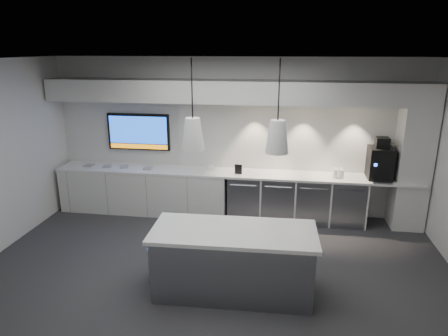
% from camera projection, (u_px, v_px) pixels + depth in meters
% --- Properties ---
extents(floor, '(7.00, 7.00, 0.00)m').
position_uv_depth(floor, '(212.00, 276.00, 5.74)').
color(floor, '#303032').
rests_on(floor, ground).
extents(ceiling, '(7.00, 7.00, 0.00)m').
position_uv_depth(ceiling, '(210.00, 61.00, 4.87)').
color(ceiling, black).
rests_on(ceiling, wall_back).
extents(wall_back, '(7.00, 0.00, 7.00)m').
position_uv_depth(wall_back, '(234.00, 137.00, 7.67)').
color(wall_back, silver).
rests_on(wall_back, floor).
extents(wall_front, '(7.00, 0.00, 7.00)m').
position_uv_depth(wall_front, '(151.00, 282.00, 2.94)').
color(wall_front, silver).
rests_on(wall_front, floor).
extents(back_counter, '(6.80, 0.65, 0.04)m').
position_uv_depth(back_counter, '(232.00, 173.00, 7.54)').
color(back_counter, white).
rests_on(back_counter, left_base_cabinets).
extents(left_base_cabinets, '(3.30, 0.63, 0.86)m').
position_uv_depth(left_base_cabinets, '(145.00, 191.00, 7.92)').
color(left_base_cabinets, silver).
rests_on(left_base_cabinets, floor).
extents(fridge_unit_a, '(0.60, 0.61, 0.85)m').
position_uv_depth(fridge_unit_a, '(245.00, 196.00, 7.64)').
color(fridge_unit_a, gray).
rests_on(fridge_unit_a, floor).
extents(fridge_unit_b, '(0.60, 0.61, 0.85)m').
position_uv_depth(fridge_unit_b, '(278.00, 198.00, 7.55)').
color(fridge_unit_b, gray).
rests_on(fridge_unit_b, floor).
extents(fridge_unit_c, '(0.60, 0.61, 0.85)m').
position_uv_depth(fridge_unit_c, '(312.00, 200.00, 7.46)').
color(fridge_unit_c, gray).
rests_on(fridge_unit_c, floor).
extents(fridge_unit_d, '(0.60, 0.61, 0.85)m').
position_uv_depth(fridge_unit_d, '(346.00, 202.00, 7.37)').
color(fridge_unit_d, gray).
rests_on(fridge_unit_d, floor).
extents(backsplash, '(4.60, 0.03, 1.30)m').
position_uv_depth(backsplash, '(298.00, 137.00, 7.47)').
color(backsplash, silver).
rests_on(backsplash, wall_back).
extents(soffit, '(6.90, 0.60, 0.40)m').
position_uv_depth(soffit, '(233.00, 92.00, 7.13)').
color(soffit, silver).
rests_on(soffit, wall_back).
extents(column, '(0.55, 0.55, 2.60)m').
position_uv_depth(column, '(413.00, 158.00, 6.99)').
color(column, silver).
rests_on(column, floor).
extents(wall_tv, '(1.25, 0.07, 0.72)m').
position_uv_depth(wall_tv, '(139.00, 132.00, 7.87)').
color(wall_tv, black).
rests_on(wall_tv, wall_back).
extents(island, '(2.16, 0.98, 0.90)m').
position_uv_depth(island, '(233.00, 261.00, 5.26)').
color(island, gray).
rests_on(island, floor).
extents(bin, '(0.34, 0.34, 0.46)m').
position_uv_depth(bin, '(160.00, 263.00, 5.64)').
color(bin, gray).
rests_on(bin, floor).
extents(coffee_machine, '(0.42, 0.59, 0.75)m').
position_uv_depth(coffee_machine, '(380.00, 162.00, 7.10)').
color(coffee_machine, black).
rests_on(coffee_machine, back_counter).
extents(sign_black, '(0.14, 0.06, 0.18)m').
position_uv_depth(sign_black, '(238.00, 169.00, 7.40)').
color(sign_black, black).
rests_on(sign_black, back_counter).
extents(sign_white, '(0.18, 0.06, 0.14)m').
position_uv_depth(sign_white, '(210.00, 168.00, 7.55)').
color(sign_white, white).
rests_on(sign_white, back_counter).
extents(cup_cluster, '(0.19, 0.19, 0.16)m').
position_uv_depth(cup_cluster, '(338.00, 173.00, 7.20)').
color(cup_cluster, white).
rests_on(cup_cluster, back_counter).
extents(tray_a, '(0.16, 0.16, 0.02)m').
position_uv_depth(tray_a, '(89.00, 165.00, 7.92)').
color(tray_a, gray).
rests_on(tray_a, back_counter).
extents(tray_b, '(0.19, 0.19, 0.02)m').
position_uv_depth(tray_b, '(107.00, 166.00, 7.85)').
color(tray_b, gray).
rests_on(tray_b, back_counter).
extents(tray_c, '(0.20, 0.20, 0.02)m').
position_uv_depth(tray_c, '(124.00, 167.00, 7.82)').
color(tray_c, gray).
rests_on(tray_c, back_counter).
extents(tray_d, '(0.17, 0.17, 0.02)m').
position_uv_depth(tray_d, '(148.00, 168.00, 7.72)').
color(tray_d, gray).
rests_on(tray_d, back_counter).
extents(pendant_left, '(0.28, 0.28, 1.09)m').
position_uv_depth(pendant_left, '(193.00, 134.00, 4.84)').
color(pendant_left, silver).
rests_on(pendant_left, ceiling).
extents(pendant_right, '(0.28, 0.28, 1.09)m').
position_uv_depth(pendant_right, '(277.00, 136.00, 4.69)').
color(pendant_right, silver).
rests_on(pendant_right, ceiling).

